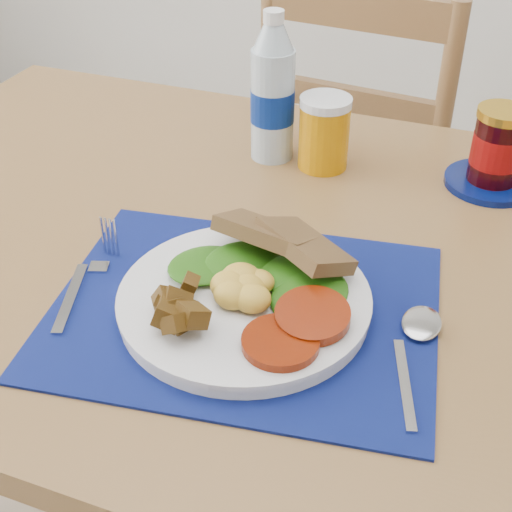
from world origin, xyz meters
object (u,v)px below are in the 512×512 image
at_px(breakfast_plate, 238,295).
at_px(jam_on_saucer, 496,153).
at_px(water_bottle, 273,96).
at_px(juice_glass, 324,135).
at_px(chair_far, 364,143).

distance_m(breakfast_plate, jam_on_saucer, 0.49).
height_order(water_bottle, jam_on_saucer, water_bottle).
relative_size(breakfast_plate, juice_glass, 2.71).
height_order(breakfast_plate, jam_on_saucer, jam_on_saucer).
bearing_deg(water_bottle, chair_far, 81.30).
xyz_separation_m(breakfast_plate, juice_glass, (-0.01, 0.39, 0.03)).
xyz_separation_m(chair_far, juice_glass, (0.02, -0.44, 0.22)).
xyz_separation_m(breakfast_plate, jam_on_saucer, (0.25, 0.42, 0.03)).
xyz_separation_m(juice_glass, jam_on_saucer, (0.26, 0.03, 0.00)).
bearing_deg(chair_far, breakfast_plate, 97.84).
bearing_deg(breakfast_plate, chair_far, 112.59).
distance_m(breakfast_plate, water_bottle, 0.41).
xyz_separation_m(chair_far, water_bottle, (-0.07, -0.44, 0.27)).
xyz_separation_m(water_bottle, jam_on_saucer, (0.35, 0.03, -0.05)).
relative_size(chair_far, water_bottle, 4.79).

